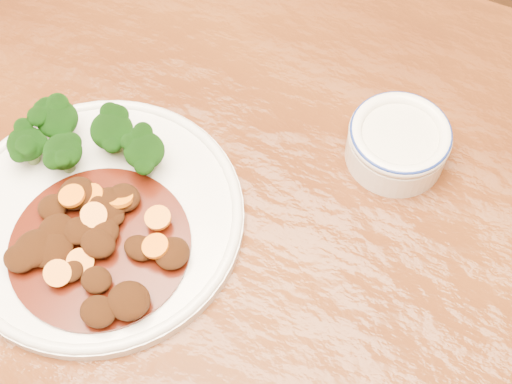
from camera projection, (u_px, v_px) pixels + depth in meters
The scene contains 5 objects.
dining_table at pixel (174, 272), 0.76m from camera, with size 1.56×1.01×0.75m.
dinner_plate at pixel (99, 217), 0.70m from camera, with size 0.28×0.28×0.02m.
broccoli_florets at pixel (83, 138), 0.71m from camera, with size 0.15×0.09×0.05m.
mince_stew at pixel (91, 242), 0.67m from camera, with size 0.17×0.17×0.03m.
dip_bowl at pixel (398, 142), 0.72m from camera, with size 0.10×0.10×0.05m.
Camera 1 is at (0.24, -0.24, 1.37)m, focal length 50.00 mm.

